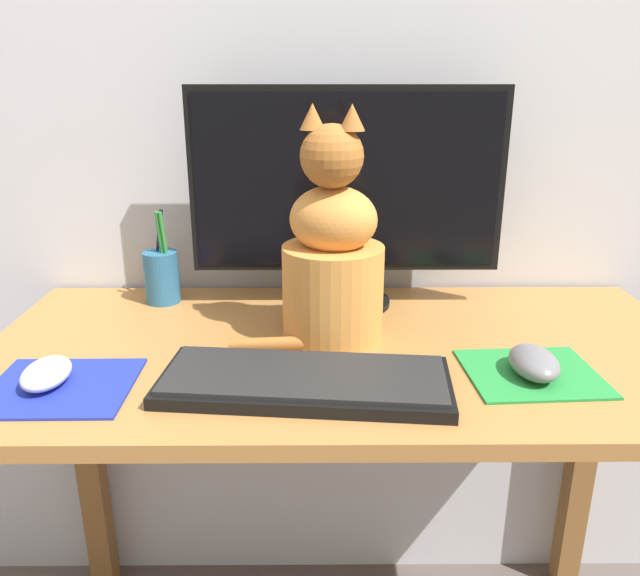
% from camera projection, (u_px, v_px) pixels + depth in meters
% --- Properties ---
extents(wall_back, '(7.00, 0.04, 2.50)m').
position_uv_depth(wall_back, '(339.00, 15.00, 1.15)').
color(wall_back, silver).
rests_on(wall_back, ground_plane).
extents(desk, '(1.17, 0.58, 0.73)m').
position_uv_depth(desk, '(342.00, 410.00, 1.06)').
color(desk, '#A87038').
rests_on(desk, ground_plane).
extents(monitor, '(0.57, 0.17, 0.40)m').
position_uv_depth(monitor, '(347.00, 191.00, 1.13)').
color(monitor, black).
rests_on(monitor, desk).
extents(keyboard, '(0.42, 0.20, 0.02)m').
position_uv_depth(keyboard, '(305.00, 381.00, 0.88)').
color(keyboard, black).
rests_on(keyboard, desk).
extents(mousepad_left, '(0.20, 0.18, 0.00)m').
position_uv_depth(mousepad_left, '(61.00, 387.00, 0.88)').
color(mousepad_left, '#1E2D9E').
rests_on(mousepad_left, desk).
extents(mousepad_right, '(0.20, 0.18, 0.00)m').
position_uv_depth(mousepad_right, '(532.00, 373.00, 0.92)').
color(mousepad_right, '#238438').
rests_on(mousepad_right, desk).
extents(computer_mouse_left, '(0.06, 0.10, 0.03)m').
position_uv_depth(computer_mouse_left, '(46.00, 373.00, 0.88)').
color(computer_mouse_left, white).
rests_on(computer_mouse_left, mousepad_left).
extents(computer_mouse_right, '(0.07, 0.10, 0.04)m').
position_uv_depth(computer_mouse_right, '(534.00, 363.00, 0.90)').
color(computer_mouse_right, slate).
rests_on(computer_mouse_right, mousepad_right).
extents(cat, '(0.27, 0.20, 0.38)m').
position_uv_depth(cat, '(332.00, 256.00, 1.01)').
color(cat, '#D6893D').
rests_on(cat, desk).
extents(pen_cup, '(0.07, 0.07, 0.18)m').
position_uv_depth(pen_cup, '(162.00, 275.00, 1.19)').
color(pen_cup, '#286089').
rests_on(pen_cup, desk).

